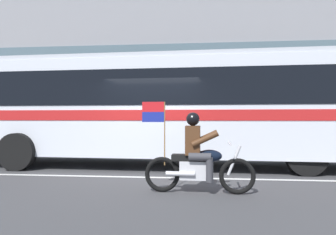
% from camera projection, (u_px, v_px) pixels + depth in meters
% --- Properties ---
extents(ground_plane, '(60.00, 60.00, 0.00)m').
position_uv_depth(ground_plane, '(151.00, 173.00, 8.19)').
color(ground_plane, '#3D3D3F').
extents(sidewalk_curb, '(28.00, 3.80, 0.15)m').
position_uv_depth(sidewalk_curb, '(170.00, 150.00, 13.26)').
color(sidewalk_curb, '#A39E93').
rests_on(sidewalk_curb, ground_plane).
extents(lane_center_stripe, '(26.60, 0.14, 0.01)m').
position_uv_depth(lane_center_stripe, '(147.00, 177.00, 7.59)').
color(lane_center_stripe, silver).
rests_on(lane_center_stripe, ground_plane).
extents(office_building_facade, '(28.00, 0.89, 12.51)m').
position_uv_depth(office_building_facade, '(174.00, 22.00, 15.55)').
color(office_building_facade, gray).
rests_on(office_building_facade, ground_plane).
extents(transit_bus, '(13.28, 3.08, 3.22)m').
position_uv_depth(transit_bus, '(168.00, 104.00, 9.35)').
color(transit_bus, silver).
rests_on(transit_bus, ground_plane).
extents(motorcycle_with_rider, '(2.20, 0.64, 1.78)m').
position_uv_depth(motorcycle_with_rider, '(198.00, 159.00, 6.00)').
color(motorcycle_with_rider, black).
rests_on(motorcycle_with_rider, ground_plane).
extents(fire_hydrant, '(0.22, 0.30, 0.75)m').
position_uv_depth(fire_hydrant, '(250.00, 142.00, 11.82)').
color(fire_hydrant, gold).
rests_on(fire_hydrant, sidewalk_curb).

